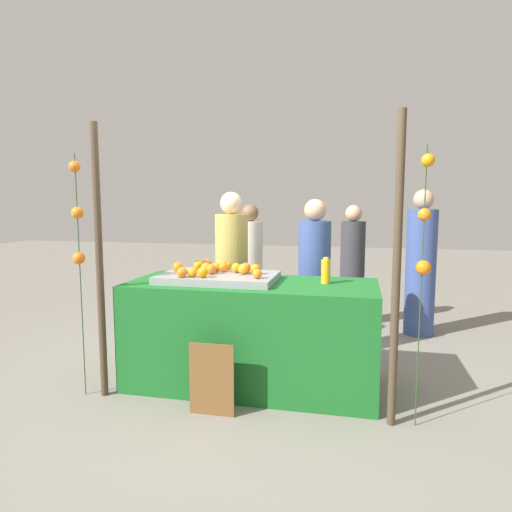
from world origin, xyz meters
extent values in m
plane|color=gray|center=(0.00, 0.00, 0.00)|extent=(24.00, 24.00, 0.00)
cube|color=#196023|center=(0.00, 0.00, 0.44)|extent=(2.03, 0.86, 0.87)
cube|color=gray|center=(-0.29, -0.01, 0.90)|extent=(0.96, 0.61, 0.06)
sphere|color=orange|center=(-0.08, 0.12, 0.97)|extent=(0.08, 0.08, 0.08)
sphere|color=orange|center=(-0.34, -0.03, 0.97)|extent=(0.09, 0.09, 0.09)
sphere|color=orange|center=(-0.52, -0.24, 0.97)|extent=(0.08, 0.08, 0.08)
sphere|color=orange|center=(0.02, 0.04, 0.97)|extent=(0.09, 0.09, 0.09)
sphere|color=orange|center=(-0.44, -0.20, 0.97)|extent=(0.08, 0.08, 0.08)
sphere|color=orange|center=(-0.66, 0.02, 0.97)|extent=(0.09, 0.09, 0.09)
sphere|color=orange|center=(-0.35, -0.21, 0.97)|extent=(0.08, 0.08, 0.08)
sphere|color=orange|center=(-0.35, 0.11, 0.97)|extent=(0.08, 0.08, 0.08)
sphere|color=orange|center=(-0.47, 0.24, 0.98)|extent=(0.09, 0.09, 0.09)
sphere|color=orange|center=(-0.08, 0.02, 0.97)|extent=(0.09, 0.09, 0.09)
sphere|color=orange|center=(-0.40, 0.02, 0.97)|extent=(0.09, 0.09, 0.09)
sphere|color=orange|center=(-0.28, 0.11, 0.97)|extent=(0.08, 0.08, 0.08)
sphere|color=orange|center=(-0.16, 0.10, 0.97)|extent=(0.08, 0.08, 0.08)
sphere|color=orange|center=(0.08, -0.16, 0.97)|extent=(0.07, 0.07, 0.07)
sphere|color=orange|center=(-0.28, 0.24, 0.97)|extent=(0.07, 0.07, 0.07)
sphere|color=orange|center=(-0.51, 0.14, 0.98)|extent=(0.09, 0.09, 0.09)
cylinder|color=orange|center=(0.59, 0.08, 0.97)|extent=(0.08, 0.08, 0.20)
cylinder|color=yellow|center=(0.59, 0.08, 1.07)|extent=(0.04, 0.04, 0.02)
cube|color=brown|center=(-0.16, -0.61, 0.26)|extent=(0.33, 0.01, 0.54)
cube|color=black|center=(-0.16, -0.60, 0.26)|extent=(0.31, 0.02, 0.52)
cylinder|color=tan|center=(-0.38, 0.74, 0.70)|extent=(0.33, 0.33, 1.41)
sphere|color=beige|center=(-0.38, 0.74, 1.52)|extent=(0.22, 0.22, 0.22)
cylinder|color=#384C8C|center=(0.44, 0.78, 0.67)|extent=(0.31, 0.31, 1.34)
sphere|color=tan|center=(0.44, 0.78, 1.45)|extent=(0.21, 0.21, 0.21)
cylinder|color=#333338|center=(0.79, 2.10, 0.64)|extent=(0.30, 0.30, 1.29)
sphere|color=tan|center=(0.79, 2.10, 1.39)|extent=(0.20, 0.20, 0.20)
cylinder|color=#384C8C|center=(1.56, 1.84, 0.72)|extent=(0.33, 0.33, 1.44)
sphere|color=tan|center=(1.56, 1.84, 1.56)|extent=(0.23, 0.23, 0.23)
cylinder|color=beige|center=(-0.42, 1.71, 0.65)|extent=(0.30, 0.30, 1.30)
sphere|color=brown|center=(-0.42, 1.71, 1.40)|extent=(0.20, 0.20, 0.20)
cylinder|color=#473828|center=(-1.10, -0.47, 1.06)|extent=(0.06, 0.06, 2.12)
cylinder|color=#473828|center=(1.10, -0.47, 1.06)|extent=(0.06, 0.06, 2.12)
cylinder|color=#2D4C23|center=(-1.25, -0.50, 0.95)|extent=(0.01, 0.01, 1.89)
sphere|color=orange|center=(-1.25, -0.50, 1.79)|extent=(0.09, 0.09, 0.09)
sphere|color=orange|center=(-1.25, -0.50, 1.44)|extent=(0.09, 0.09, 0.09)
sphere|color=orange|center=(-1.25, -0.51, 1.10)|extent=(0.09, 0.09, 0.09)
cylinder|color=#2D4C23|center=(1.26, -0.45, 0.95)|extent=(0.01, 0.01, 1.89)
sphere|color=orange|center=(1.26, -0.45, 1.79)|extent=(0.08, 0.08, 0.08)
sphere|color=orange|center=(1.26, -0.45, 1.44)|extent=(0.09, 0.09, 0.09)
sphere|color=orange|center=(1.26, -0.46, 1.10)|extent=(0.10, 0.10, 0.10)
camera|label=1|loc=(0.83, -3.56, 1.53)|focal=31.69mm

